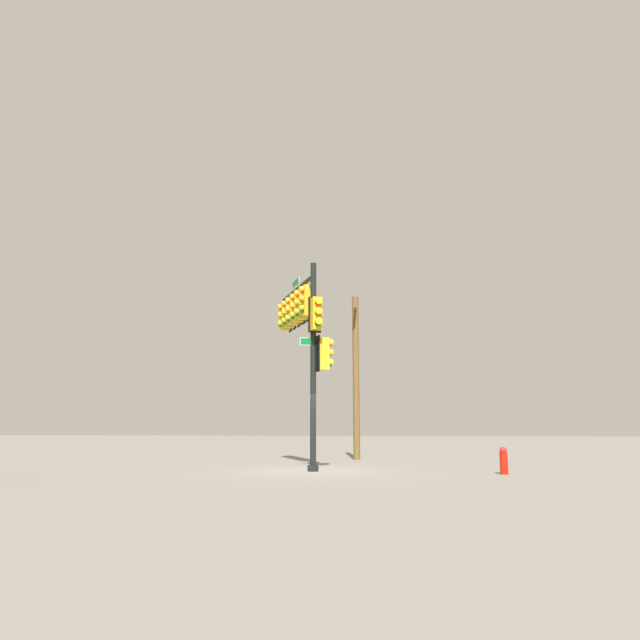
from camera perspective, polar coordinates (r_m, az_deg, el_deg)
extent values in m
plane|color=slate|center=(19.90, -0.68, -14.36)|extent=(120.00, 120.00, 0.00)
cylinder|color=black|center=(19.94, -0.66, -4.27)|extent=(0.20, 0.20, 7.01)
cylinder|color=black|center=(19.89, -0.68, -14.07)|extent=(0.36, 0.36, 0.20)
cylinder|color=black|center=(22.47, -2.19, 2.99)|extent=(3.98, 1.82, 0.14)
cylinder|color=black|center=(21.26, -1.38, 2.37)|extent=(1.83, 0.85, 1.07)
cube|color=yellow|center=(20.92, -1.16, 1.87)|extent=(0.44, 0.46, 1.10)
cube|color=black|center=(20.98, -0.64, 1.83)|extent=(0.41, 0.23, 1.22)
sphere|color=#FF2018|center=(20.93, -1.68, 2.82)|extent=(0.22, 0.22, 0.22)
cylinder|color=yellow|center=(20.92, -1.83, 2.96)|extent=(0.27, 0.23, 0.23)
sphere|color=#855607|center=(20.86, -1.68, 1.90)|extent=(0.22, 0.22, 0.22)
cylinder|color=yellow|center=(20.85, -1.84, 2.05)|extent=(0.27, 0.23, 0.23)
sphere|color=#0B621E|center=(20.79, -1.69, 0.99)|extent=(0.22, 0.22, 0.22)
cylinder|color=yellow|center=(20.78, -1.84, 1.13)|extent=(0.27, 0.23, 0.23)
cube|color=yellow|center=(21.54, -1.64, 1.52)|extent=(0.44, 0.46, 1.10)
cube|color=black|center=(21.59, -1.13, 1.49)|extent=(0.42, 0.22, 1.22)
sphere|color=#FF2018|center=(21.56, -2.15, 2.44)|extent=(0.22, 0.22, 0.22)
cylinder|color=yellow|center=(21.55, -2.30, 2.58)|extent=(0.27, 0.22, 0.23)
sphere|color=#855607|center=(21.48, -2.15, 1.55)|extent=(0.22, 0.22, 0.22)
cylinder|color=yellow|center=(21.48, -2.31, 1.69)|extent=(0.27, 0.22, 0.23)
sphere|color=#0B621E|center=(21.42, -2.16, 0.66)|extent=(0.22, 0.22, 0.22)
cylinder|color=yellow|center=(21.41, -2.31, 0.80)|extent=(0.27, 0.22, 0.23)
cube|color=yellow|center=(22.16, -2.10, 1.20)|extent=(0.45, 0.46, 1.10)
cube|color=black|center=(22.22, -1.61, 1.16)|extent=(0.41, 0.23, 1.22)
sphere|color=#FF2018|center=(22.17, -2.58, 2.09)|extent=(0.22, 0.22, 0.22)
cylinder|color=yellow|center=(22.16, -2.73, 2.23)|extent=(0.27, 0.23, 0.23)
sphere|color=#855607|center=(22.10, -2.59, 1.23)|extent=(0.22, 0.22, 0.22)
cylinder|color=yellow|center=(22.09, -2.74, 1.37)|extent=(0.27, 0.23, 0.23)
sphere|color=#0B621E|center=(22.04, -2.60, 0.36)|extent=(0.22, 0.22, 0.22)
cylinder|color=yellow|center=(22.03, -2.74, 0.50)|extent=(0.27, 0.23, 0.23)
cube|color=yellow|center=(22.79, -2.53, 0.89)|extent=(0.43, 0.45, 1.10)
cube|color=black|center=(22.83, -2.04, 0.87)|extent=(0.43, 0.20, 1.22)
sphere|color=#FF2018|center=(22.81, -3.01, 1.75)|extent=(0.22, 0.22, 0.22)
cylinder|color=yellow|center=(22.81, -3.16, 1.88)|extent=(0.27, 0.21, 0.23)
sphere|color=#855607|center=(22.75, -3.02, 0.91)|extent=(0.22, 0.22, 0.22)
cylinder|color=yellow|center=(22.74, -3.17, 1.04)|extent=(0.27, 0.21, 0.23)
sphere|color=#0B621E|center=(22.68, -3.03, 0.07)|extent=(0.22, 0.22, 0.22)
cylinder|color=yellow|center=(22.68, -3.17, 0.20)|extent=(0.27, 0.21, 0.23)
cube|color=gold|center=(23.41, -2.93, 0.60)|extent=(0.43, 0.46, 1.10)
cube|color=black|center=(23.46, -2.46, 0.57)|extent=(0.42, 0.21, 1.22)
sphere|color=#FF2018|center=(23.43, -3.40, 1.44)|extent=(0.22, 0.22, 0.22)
cylinder|color=gold|center=(23.43, -3.54, 1.57)|extent=(0.27, 0.22, 0.23)
sphere|color=#855607|center=(23.37, -3.41, 0.62)|extent=(0.22, 0.22, 0.22)
cylinder|color=gold|center=(23.36, -3.55, 0.75)|extent=(0.27, 0.22, 0.23)
sphere|color=#0B621E|center=(23.31, -3.42, -0.20)|extent=(0.22, 0.22, 0.22)
cylinder|color=gold|center=(23.30, -3.56, -0.07)|extent=(0.27, 0.22, 0.23)
cube|color=yellow|center=(24.04, -3.32, 0.32)|extent=(0.43, 0.45, 1.10)
cube|color=black|center=(24.08, -2.85, 0.30)|extent=(0.43, 0.19, 1.22)
sphere|color=#FF2018|center=(24.07, -3.78, 1.14)|extent=(0.22, 0.22, 0.22)
cylinder|color=yellow|center=(24.07, -3.92, 1.26)|extent=(0.27, 0.21, 0.23)
sphere|color=#855607|center=(24.00, -3.79, 0.34)|extent=(0.22, 0.22, 0.22)
cylinder|color=yellow|center=(24.00, -3.93, 0.47)|extent=(0.27, 0.21, 0.23)
sphere|color=#0B621E|center=(23.95, -3.80, -0.46)|extent=(0.22, 0.22, 0.22)
cylinder|color=yellow|center=(23.94, -3.94, -0.33)|extent=(0.27, 0.21, 0.23)
cube|color=yellow|center=(19.84, -0.36, 0.60)|extent=(0.46, 0.44, 1.10)
cube|color=black|center=(20.03, -0.53, 0.50)|extent=(0.21, 0.42, 1.22)
sphere|color=#FF2018|center=(19.72, -0.19, 1.68)|extent=(0.22, 0.22, 0.22)
cylinder|color=yellow|center=(19.67, -0.14, 1.85)|extent=(0.22, 0.27, 0.23)
sphere|color=#855607|center=(19.65, -0.19, 0.71)|extent=(0.22, 0.22, 0.22)
cylinder|color=yellow|center=(19.61, -0.14, 0.88)|extent=(0.22, 0.27, 0.23)
sphere|color=#0B621E|center=(19.59, -0.19, -0.27)|extent=(0.22, 0.22, 0.22)
cylinder|color=yellow|center=(19.55, -0.14, -0.10)|extent=(0.22, 0.27, 0.23)
cube|color=yellow|center=(20.08, 0.30, -3.28)|extent=(0.44, 0.46, 1.10)
cube|color=black|center=(20.02, -0.24, -3.26)|extent=(0.42, 0.21, 1.22)
sphere|color=#FF2018|center=(20.18, 0.84, -2.34)|extent=(0.22, 0.22, 0.22)
cylinder|color=yellow|center=(20.21, 1.01, -2.20)|extent=(0.27, 0.22, 0.23)
sphere|color=#855607|center=(20.14, 0.85, -3.30)|extent=(0.22, 0.22, 0.22)
cylinder|color=yellow|center=(20.16, 1.01, -3.16)|extent=(0.27, 0.22, 0.23)
sphere|color=#0B621E|center=(20.10, 0.85, -4.26)|extent=(0.22, 0.22, 0.22)
cylinder|color=yellow|center=(20.13, 1.01, -4.12)|extent=(0.27, 0.22, 0.23)
cube|color=white|center=(22.74, -2.33, 3.61)|extent=(0.87, 0.39, 0.26)
cube|color=#0C7B27|center=(22.74, -2.33, 3.61)|extent=(0.84, 0.38, 0.22)
cube|color=white|center=(20.03, -0.65, -2.10)|extent=(0.39, 0.87, 0.26)
cube|color=#0B7831|center=(20.03, -0.65, -2.10)|extent=(0.38, 0.84, 0.22)
cylinder|color=brown|center=(26.38, 3.49, -5.44)|extent=(0.29, 0.29, 7.21)
cube|color=brown|center=(26.79, 3.42, 0.98)|extent=(1.80, 0.17, 0.12)
cylinder|color=red|center=(19.51, 17.28, -13.05)|extent=(0.24, 0.24, 0.65)
sphere|color=red|center=(19.49, 17.22, -11.89)|extent=(0.22, 0.22, 0.22)
cylinder|color=red|center=(19.65, 17.19, -12.93)|extent=(0.12, 0.10, 0.10)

